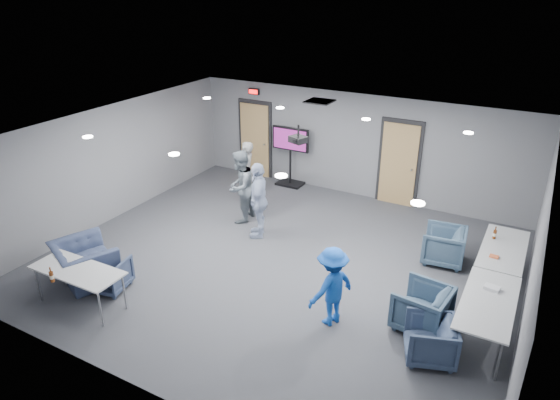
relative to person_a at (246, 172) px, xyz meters
The scene contains 29 objects.
floor 3.20m from the person_a, 44.98° to the right, with size 9.00×9.00×0.00m, color #3A3C42.
ceiling 3.63m from the person_a, 44.98° to the right, with size 9.00×9.00×0.00m, color silver.
wall_back 2.89m from the person_a, 39.50° to the left, with size 9.00×0.02×2.70m, color slate.
wall_front 6.59m from the person_a, 70.49° to the right, with size 9.00×0.02×2.70m, color slate.
wall_left 3.23m from the person_a, 136.46° to the right, with size 0.02×8.00×2.70m, color slate.
wall_right 7.06m from the person_a, 18.13° to the right, with size 0.02×8.00×2.70m, color slate.
door_left 1.96m from the person_a, 114.59° to the left, with size 1.06×0.17×2.24m.
door_right 3.83m from the person_a, 27.44° to the left, with size 1.06×0.17×2.24m.
exit_sign 2.53m from the person_a, 114.85° to the left, with size 0.32×0.08×0.16m.
hvac_diffuser 2.60m from the person_a, 19.75° to the left, with size 0.60×0.60×0.03m, color black.
downlights 3.63m from the person_a, 44.98° to the right, with size 6.18×3.78×0.02m.
person_a is the anchor object (origin of this frame).
person_b 1.10m from the person_a, 64.99° to the right, with size 0.84×0.66×1.74m, color slate.
person_c 1.89m from the person_a, 49.37° to the right, with size 1.01×0.42×1.73m, color #A1AFCF.
person_d 5.23m from the person_a, 42.15° to the right, with size 0.91×0.52×1.40m, color #1B4DAF.
chair_right_a 5.15m from the person_a, ahead, with size 0.79×0.82×0.74m, color #3A5065.
chair_right_b 6.02m from the person_a, 29.23° to the right, with size 0.82×0.84×0.77m, color #394D63.
chair_right_c 6.62m from the person_a, 32.98° to the right, with size 0.72×0.74×0.68m, color #394863.
chair_front_a 4.62m from the person_a, 91.49° to the right, with size 0.67×0.69×0.63m, color #36415D.
chair_front_b 4.67m from the person_a, 99.02° to the right, with size 1.17×1.02×0.76m, color #35405C.
table_right_a 6.25m from the person_a, ahead, with size 0.77×1.85×0.73m.
table_right_b 6.77m from the person_a, 23.84° to the right, with size 0.79×1.89×0.73m.
table_front_left 5.20m from the person_a, 91.79° to the right, with size 1.69×0.72×0.73m.
bottle_front 5.65m from the person_a, 92.08° to the right, with size 0.07×0.07×0.27m.
bottle_right 6.01m from the person_a, ahead, with size 0.07×0.07×0.26m.
snack_box 6.22m from the person_a, 12.00° to the right, with size 0.16×0.10×0.03m, color #D45F35.
wrapper 6.63m from the person_a, 21.03° to the right, with size 0.24×0.16×0.05m, color silver.
tv_stand 1.62m from the person_a, 74.13° to the left, with size 1.07×0.51×1.64m.
projector 3.09m from the person_a, 33.78° to the right, with size 0.39×0.36×0.35m.
Camera 1 is at (4.25, -7.74, 5.34)m, focal length 32.00 mm.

